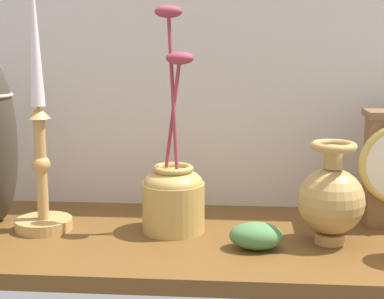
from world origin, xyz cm
name	(u,v)px	position (x,y,z in cm)	size (l,w,h in cm)	color
ground_plane	(221,243)	(0.00, 0.00, -1.20)	(100.00, 36.00, 2.40)	brown
back_wall	(226,30)	(0.00, 18.50, 32.50)	(120.00, 2.00, 65.00)	silver
candlestick_tall_left	(40,148)	(-29.34, 0.94, 13.61)	(9.31, 9.31, 42.40)	tan
brass_vase_bulbous	(331,198)	(16.76, -1.99, 7.13)	(10.19, 10.19, 15.87)	tan
brass_vase_jar	(173,191)	(-7.91, 2.04, 6.69)	(10.18, 10.18, 36.18)	tan
ivy_sprig	(256,236)	(5.38, -5.49, 2.03)	(8.07, 5.65, 4.06)	#497B44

